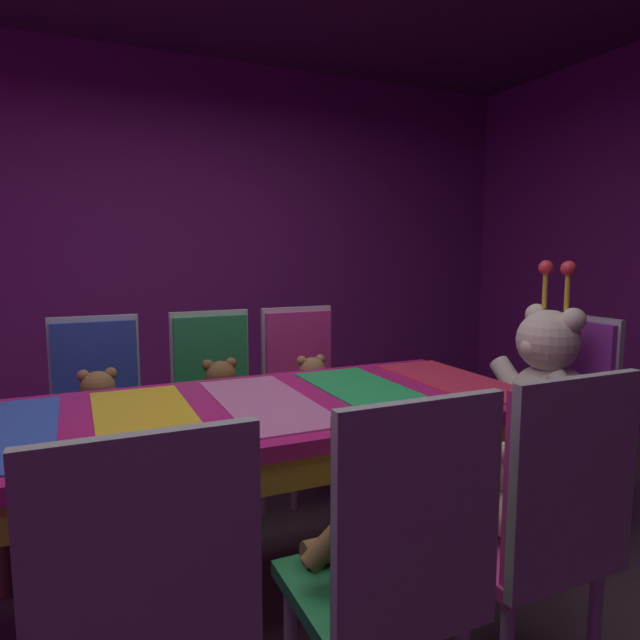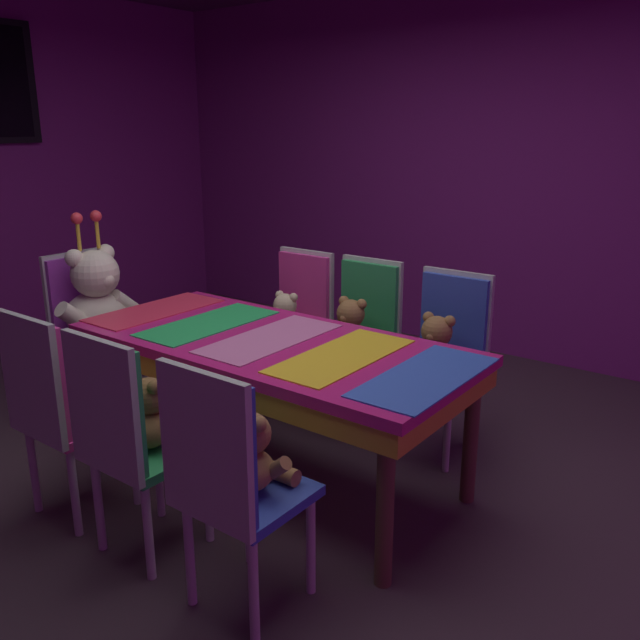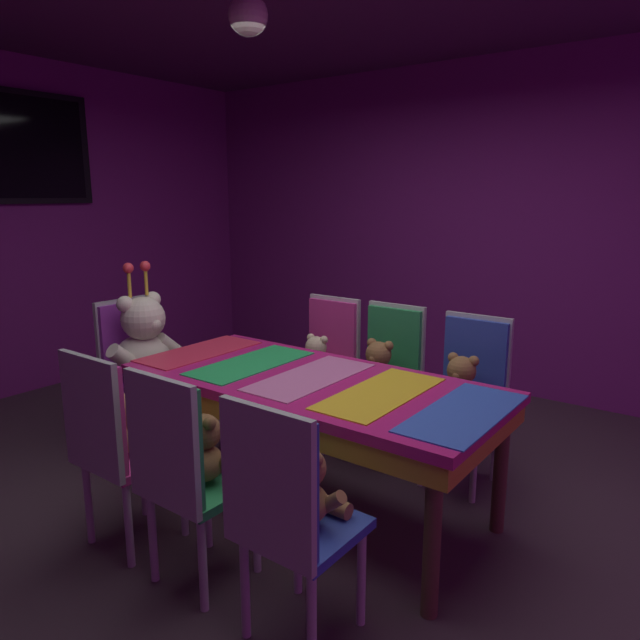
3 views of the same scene
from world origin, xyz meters
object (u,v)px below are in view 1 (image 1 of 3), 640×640
object	(u,v)px
teddy_right_0	(137,575)
chair_right_2	(548,513)
throne_chair	(569,396)
teddy_left_2	(312,387)
teddy_left_1	(221,395)
chair_right_0	(145,618)
chair_left_0	(98,399)
banquet_table	(265,426)
chair_right_1	(399,556)
teddy_right_2	(509,495)
teddy_right_1	(368,526)
chair_left_2	(302,378)
teddy_left_0	(99,408)
chair_left_1	(214,387)
king_teddy_bear	(545,376)

from	to	relation	value
teddy_right_0	chair_right_2	distance (m)	1.05
teddy_right_0	throne_chair	xyz separation A→B (m)	(-0.71, 2.07, -0.00)
teddy_left_2	teddy_right_0	world-z (taller)	teddy_right_0
chair_right_2	throne_chair	xyz separation A→B (m)	(-0.86, 1.04, 0.00)
teddy_left_1	chair_right_0	bearing A→B (deg)	-18.96
chair_left_0	teddy_left_2	xyz separation A→B (m)	(0.14, 1.05, -0.01)
banquet_table	teddy_left_2	world-z (taller)	teddy_left_2
teddy_left_1	chair_right_1	size ratio (longest dim) A/B	0.33
teddy_right_0	teddy_left_2	bearing A→B (deg)	-35.68
chair_right_0	throne_chair	world-z (taller)	same
teddy_left_2	teddy_left_1	bearing A→B (deg)	-89.60
teddy_right_2	teddy_right_1	bearing A→B (deg)	91.94
chair_left_2	chair_right_0	world-z (taller)	same
chair_left_2	teddy_left_1	bearing A→B (deg)	-73.27
teddy_left_0	teddy_left_2	world-z (taller)	teddy_left_0
banquet_table	chair_left_1	xyz separation A→B (m)	(-0.87, 0.01, -0.06)
chair_left_2	chair_right_1	bearing A→B (deg)	-15.26
throne_chair	king_teddy_bear	xyz separation A→B (m)	(0.00, -0.16, 0.11)
teddy_left_2	teddy_right_1	bearing A→B (deg)	-18.12
chair_left_0	teddy_right_1	size ratio (longest dim) A/B	2.83
throne_chair	chair_left_0	bearing A→B (deg)	-22.75
chair_left_2	chair_right_0	bearing A→B (deg)	-30.85
banquet_table	chair_right_0	xyz separation A→B (m)	(0.86, -0.53, -0.06)
chair_left_1	king_teddy_bear	world-z (taller)	king_teddy_bear
chair_left_1	teddy_left_0	bearing A→B (deg)	-75.64
chair_left_1	teddy_right_2	xyz separation A→B (m)	(1.58, 0.49, -0.01)
banquet_table	chair_left_0	size ratio (longest dim) A/B	2.05
chair_right_2	chair_left_1	bearing A→B (deg)	15.87
teddy_right_1	king_teddy_bear	size ratio (longest dim) A/B	0.44
chair_left_0	teddy_right_0	distance (m)	1.59
chair_left_1	chair_right_1	distance (m)	1.75
chair_right_0	teddy_right_2	bearing A→B (deg)	-81.93
throne_chair	king_teddy_bear	bearing A→B (deg)	-0.00
teddy_left_2	teddy_right_2	distance (m)	1.44
king_teddy_bear	teddy_left_2	bearing A→B (deg)	-39.89
chair_left_0	banquet_table	bearing A→B (deg)	31.85
teddy_left_0	chair_right_1	bearing A→B (deg)	19.62
chair_right_2	king_teddy_bear	bearing A→B (deg)	-45.60
teddy_left_0	chair_right_2	xyz separation A→B (m)	(1.59, 1.05, 0.01)
chair_left_1	king_teddy_bear	xyz separation A→B (m)	(0.87, 1.36, 0.11)
banquet_table	teddy_right_0	world-z (taller)	teddy_right_0
chair_right_2	king_teddy_bear	xyz separation A→B (m)	(-0.86, 0.87, 0.11)
teddy_left_2	banquet_table	bearing A→B (deg)	-34.65
chair_right_1	chair_right_2	size ratio (longest dim) A/B	1.00
chair_right_0	teddy_left_2	bearing A→B (deg)	-33.08
chair_right_0	teddy_right_1	size ratio (longest dim) A/B	2.83
teddy_left_2	king_teddy_bear	world-z (taller)	king_teddy_bear
chair_right_1	chair_left_0	bearing A→B (deg)	18.10
chair_right_1	chair_right_2	bearing A→B (deg)	-87.76
teddy_right_1	chair_right_0	bearing A→B (deg)	103.18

